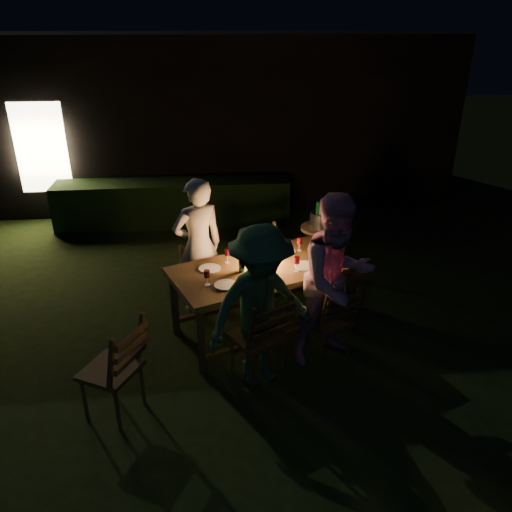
{
  "coord_description": "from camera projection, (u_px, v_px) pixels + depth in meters",
  "views": [
    {
      "loc": [
        0.11,
        -5.03,
        3.4
      ],
      "look_at": [
        0.66,
        0.31,
        0.87
      ],
      "focal_mm": 35.0,
      "sensor_mm": 36.0,
      "label": 1
    }
  ],
  "objects": [
    {
      "name": "dining_table",
      "position": [
        261.0,
        273.0,
        5.76
      ],
      "size": [
        2.27,
        1.7,
        0.85
      ],
      "rotation": [
        0.0,
        0.0,
        0.38
      ],
      "color": "#53391B",
      "rests_on": "ground"
    },
    {
      "name": "bottle_table",
      "position": [
        242.0,
        260.0,
        5.56
      ],
      "size": [
        0.07,
        0.07,
        0.28
      ],
      "primitive_type": "cylinder",
      "color": "#0F471E",
      "rests_on": "dining_table"
    },
    {
      "name": "chair_far_left",
      "position": [
        202.0,
        291.0,
        6.4
      ],
      "size": [
        0.54,
        0.55,
        0.9
      ],
      "rotation": [
        0.0,
        0.0,
        3.53
      ],
      "color": "#53391B",
      "rests_on": "ground"
    },
    {
      "name": "wineglass_d",
      "position": [
        299.0,
        244.0,
        6.09
      ],
      "size": [
        0.06,
        0.06,
        0.18
      ],
      "primitive_type": null,
      "color": "#59070F",
      "rests_on": "dining_table"
    },
    {
      "name": "chair_spare",
      "position": [
        115.0,
        385.0,
        4.66
      ],
      "size": [
        0.68,
        0.66,
        1.07
      ],
      "rotation": [
        0.0,
        0.0,
        1.08
      ],
      "color": "#53391B",
      "rests_on": "ground"
    },
    {
      "name": "plate_far_right",
      "position": [
        285.0,
        252.0,
        6.09
      ],
      "size": [
        0.25,
        0.25,
        0.01
      ],
      "primitive_type": "cylinder",
      "color": "white",
      "rests_on": "dining_table"
    },
    {
      "name": "napkin_right",
      "position": [
        316.0,
        267.0,
        5.71
      ],
      "size": [
        0.18,
        0.14,
        0.01
      ],
      "primitive_type": "cube",
      "color": "red",
      "rests_on": "dining_table"
    },
    {
      "name": "wineglass_e",
      "position": [
        266.0,
        272.0,
        5.4
      ],
      "size": [
        0.06,
        0.06,
        0.18
      ],
      "primitive_type": null,
      "color": "silver",
      "rests_on": "dining_table"
    },
    {
      "name": "bottle_bucket_b",
      "position": [
        323.0,
        215.0,
        7.1
      ],
      "size": [
        0.07,
        0.07,
        0.32
      ],
      "primitive_type": "cylinder",
      "color": "#0F471E",
      "rests_on": "side_table"
    },
    {
      "name": "lantern",
      "position": [
        263.0,
        252.0,
        5.72
      ],
      "size": [
        0.16,
        0.16,
        0.35
      ],
      "color": "white",
      "rests_on": "dining_table"
    },
    {
      "name": "person_house_side",
      "position": [
        198.0,
        246.0,
        6.18
      ],
      "size": [
        0.75,
        0.62,
        1.75
      ],
      "primitive_type": "imported",
      "rotation": [
        0.0,
        0.0,
        3.52
      ],
      "color": "#EDE2CA",
      "rests_on": "ground"
    },
    {
      "name": "person_opp_right",
      "position": [
        336.0,
        281.0,
        5.21
      ],
      "size": [
        1.12,
        1.01,
        1.89
      ],
      "primitive_type": "imported",
      "rotation": [
        0.0,
        0.0,
        0.38
      ],
      "color": "#D391B7",
      "rests_on": "ground"
    },
    {
      "name": "side_table",
      "position": [
        320.0,
        233.0,
        7.16
      ],
      "size": [
        0.55,
        0.55,
        0.74
      ],
      "color": "#8E6547",
      "rests_on": "ground"
    },
    {
      "name": "plate_near_right",
      "position": [
        305.0,
        266.0,
        5.73
      ],
      "size": [
        0.25,
        0.25,
        0.01
      ],
      "primitive_type": "cylinder",
      "color": "white",
      "rests_on": "dining_table"
    },
    {
      "name": "chair_near_left",
      "position": [
        258.0,
        351.0,
        5.14
      ],
      "size": [
        0.66,
        0.68,
        1.07
      ],
      "rotation": [
        0.0,
        0.0,
        0.5
      ],
      "color": "#53391B",
      "rests_on": "ground"
    },
    {
      "name": "chair_far_right",
      "position": [
        270.0,
        273.0,
        6.81
      ],
      "size": [
        0.59,
        0.6,
        0.96
      ],
      "rotation": [
        0.0,
        0.0,
        3.59
      ],
      "color": "#53391B",
      "rests_on": "ground"
    },
    {
      "name": "wineglass_a",
      "position": [
        227.0,
        256.0,
        5.78
      ],
      "size": [
        0.06,
        0.06,
        0.18
      ],
      "primitive_type": null,
      "color": "#59070F",
      "rests_on": "dining_table"
    },
    {
      "name": "garden_envelope",
      "position": [
        198.0,
        114.0,
        10.83
      ],
      "size": [
        40.0,
        40.0,
        3.2
      ],
      "color": "black",
      "rests_on": "ground"
    },
    {
      "name": "chair_near_right",
      "position": [
        329.0,
        331.0,
        5.54
      ],
      "size": [
        0.53,
        0.55,
        0.94
      ],
      "rotation": [
        0.0,
        0.0,
        0.29
      ],
      "color": "#53391B",
      "rests_on": "ground"
    },
    {
      "name": "wineglass_b",
      "position": [
        207.0,
        278.0,
        5.29
      ],
      "size": [
        0.06,
        0.06,
        0.18
      ],
      "primitive_type": null,
      "color": "#59070F",
      "rests_on": "dining_table"
    },
    {
      "name": "ice_bucket",
      "position": [
        320.0,
        220.0,
        7.08
      ],
      "size": [
        0.3,
        0.3,
        0.22
      ],
      "primitive_type": "cylinder",
      "color": "#A5A8AD",
      "rests_on": "side_table"
    },
    {
      "name": "chair_end",
      "position": [
        345.0,
        286.0,
        6.48
      ],
      "size": [
        0.54,
        0.52,
        0.93
      ],
      "rotation": [
        0.0,
        0.0,
        -1.29
      ],
      "color": "#53391B",
      "rests_on": "ground"
    },
    {
      "name": "bottle_bucket_a",
      "position": [
        318.0,
        218.0,
        7.02
      ],
      "size": [
        0.07,
        0.07,
        0.32
      ],
      "primitive_type": "cylinder",
      "color": "#0F471E",
      "rests_on": "side_table"
    },
    {
      "name": "person_opp_left",
      "position": [
        260.0,
        308.0,
        4.87
      ],
      "size": [
        1.28,
        1.01,
        1.73
      ],
      "primitive_type": "imported",
      "rotation": [
        0.0,
        0.0,
        0.38
      ],
      "color": "#2F5E39",
      "rests_on": "ground"
    },
    {
      "name": "phone",
      "position": [
        223.0,
        290.0,
        5.22
      ],
      "size": [
        0.14,
        0.07,
        0.01
      ],
      "primitive_type": "cube",
      "color": "black",
      "rests_on": "dining_table"
    },
    {
      "name": "plate_near_left",
      "position": [
        226.0,
        285.0,
        5.31
      ],
      "size": [
        0.25,
        0.25,
        0.01
      ],
      "primitive_type": "cylinder",
      "color": "white",
      "rests_on": "dining_table"
    },
    {
      "name": "wineglass_c",
      "position": [
        297.0,
        264.0,
        5.59
      ],
      "size": [
        0.06,
        0.06,
        0.18
      ],
      "primitive_type": null,
      "color": "#59070F",
      "rests_on": "dining_table"
    },
    {
      "name": "plate_far_left",
      "position": [
        210.0,
        269.0,
        5.67
      ],
      "size": [
        0.25,
        0.25,
        0.01
      ],
      "primitive_type": "cylinder",
      "color": "white",
      "rests_on": "dining_table"
    },
    {
      "name": "napkin_left",
      "position": [
        263.0,
        281.0,
        5.4
      ],
      "size": [
        0.18,
        0.14,
        0.01
      ],
      "primitive_type": "cube",
      "color": "red",
      "rests_on": "dining_table"
    }
  ]
}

